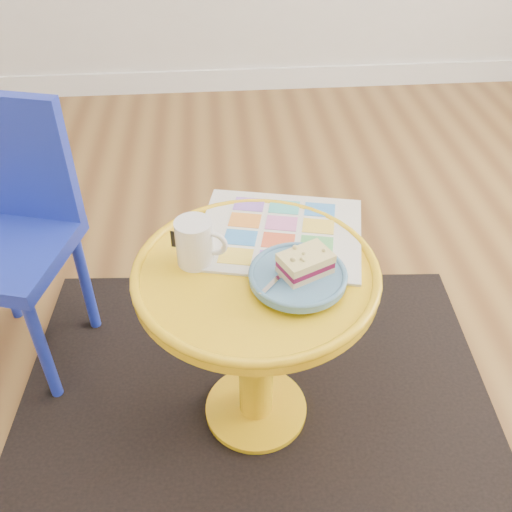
{
  "coord_description": "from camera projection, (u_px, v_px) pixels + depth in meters",
  "views": [
    {
      "loc": [
        -0.3,
        -1.1,
        1.31
      ],
      "look_at": [
        -0.22,
        -0.17,
        0.55
      ],
      "focal_mm": 40.0,
      "sensor_mm": 36.0,
      "label": 1
    }
  ],
  "objects": [
    {
      "name": "floor",
      "position": [
        326.0,
        359.0,
        1.7
      ],
      "size": [
        4.0,
        4.0,
        0.0
      ],
      "primitive_type": "plane",
      "color": "brown",
      "rests_on": "ground"
    },
    {
      "name": "room_walls",
      "position": [
        47.0,
        181.0,
        2.36
      ],
      "size": [
        4.0,
        4.0,
        4.0
      ],
      "color": "silver",
      "rests_on": "ground"
    },
    {
      "name": "rug",
      "position": [
        256.0,
        410.0,
        1.55
      ],
      "size": [
        1.37,
        1.18,
        0.01
      ],
      "primitive_type": "cube",
      "rotation": [
        0.0,
        0.0,
        -0.07
      ],
      "color": "black",
      "rests_on": "ground"
    },
    {
      "name": "side_table",
      "position": [
        256.0,
        317.0,
        1.32
      ],
      "size": [
        0.54,
        0.54,
        0.51
      ],
      "color": "yellow",
      "rests_on": "ground"
    },
    {
      "name": "chair",
      "position": [
        7.0,
        224.0,
        1.49
      ],
      "size": [
        0.41,
        0.41,
        0.76
      ],
      "rotation": [
        0.0,
        0.0,
        -0.27
      ],
      "color": "#1B2DB4",
      "rests_on": "ground"
    },
    {
      "name": "newspaper",
      "position": [
        280.0,
        233.0,
        1.33
      ],
      "size": [
        0.44,
        0.39,
        0.01
      ],
      "primitive_type": "cube",
      "rotation": [
        0.0,
        0.0,
        -0.22
      ],
      "color": "silver",
      "rests_on": "side_table"
    },
    {
      "name": "mug",
      "position": [
        195.0,
        241.0,
        1.22
      ],
      "size": [
        0.11,
        0.08,
        0.11
      ],
      "rotation": [
        0.0,
        0.0,
        -0.33
      ],
      "color": "silver",
      "rests_on": "side_table"
    },
    {
      "name": "plate",
      "position": [
        298.0,
        277.0,
        1.18
      ],
      "size": [
        0.2,
        0.2,
        0.02
      ],
      "color": "teal",
      "rests_on": "newspaper"
    },
    {
      "name": "cake_slice",
      "position": [
        305.0,
        263.0,
        1.17
      ],
      "size": [
        0.12,
        0.11,
        0.05
      ],
      "rotation": [
        0.0,
        0.0,
        0.45
      ],
      "color": "#D3BC8C",
      "rests_on": "plate"
    },
    {
      "name": "fork",
      "position": [
        283.0,
        274.0,
        1.18
      ],
      "size": [
        0.1,
        0.12,
        0.0
      ],
      "rotation": [
        0.0,
        0.0,
        -0.7
      ],
      "color": "silver",
      "rests_on": "plate"
    }
  ]
}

